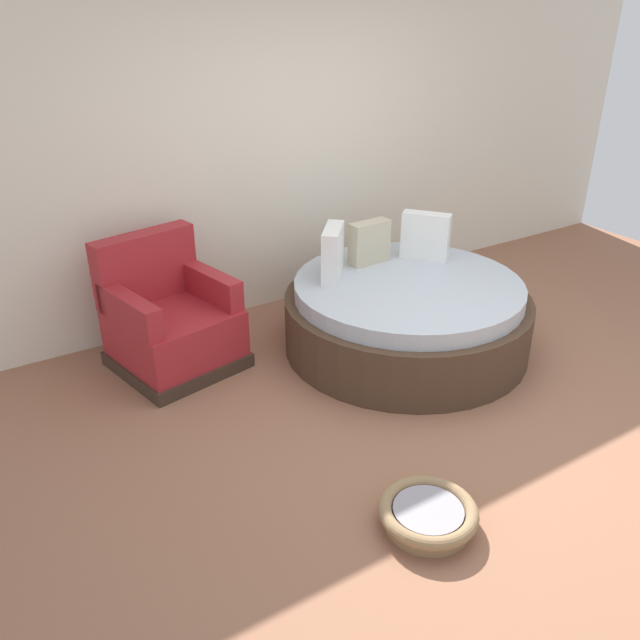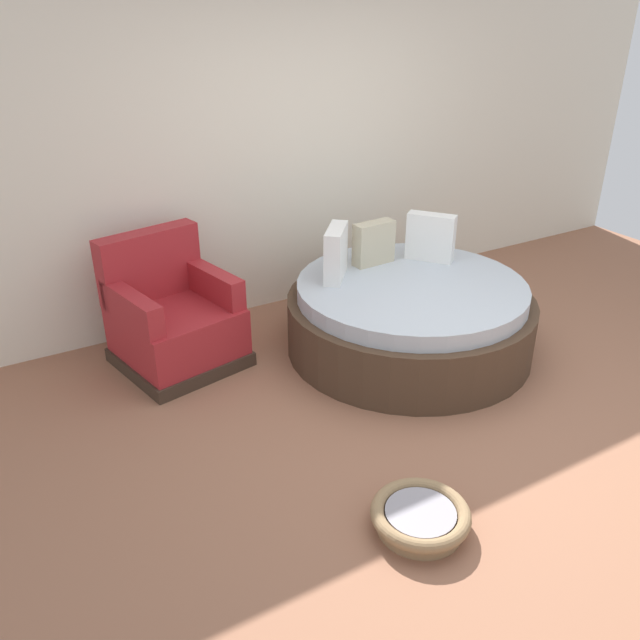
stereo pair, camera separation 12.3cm
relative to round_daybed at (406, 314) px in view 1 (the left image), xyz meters
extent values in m
cube|color=#936047|center=(-0.27, -0.93, -0.29)|extent=(8.00, 8.00, 0.02)
cube|color=silver|center=(-0.27, 1.32, 1.14)|extent=(8.00, 0.12, 2.84)
cylinder|color=#473323|center=(0.00, -0.01, -0.06)|extent=(1.84, 1.84, 0.43)
cylinder|color=#B2BCC6|center=(0.00, -0.01, 0.21)|extent=(1.70, 1.70, 0.12)
cube|color=white|center=(0.40, 0.30, 0.46)|extent=(0.32, 0.37, 0.37)
cube|color=#BCB293|center=(-0.03, 0.45, 0.44)|extent=(0.34, 0.14, 0.33)
cube|color=white|center=(-0.43, 0.36, 0.46)|extent=(0.34, 0.37, 0.39)
cube|color=#38281E|center=(-1.59, 0.66, -0.23)|extent=(0.94, 0.94, 0.10)
cube|color=#A32328|center=(-1.59, 0.66, -0.01)|extent=(0.90, 0.90, 0.34)
cube|color=#A32328|center=(-1.65, 0.96, 0.41)|extent=(0.78, 0.31, 0.50)
cube|color=#A32328|center=(-1.90, 0.59, 0.27)|extent=(0.25, 0.69, 0.22)
cube|color=#A32328|center=(-1.27, 0.72, 0.27)|extent=(0.25, 0.69, 0.22)
cylinder|color=#8E704C|center=(-1.10, -1.56, -0.25)|extent=(0.44, 0.44, 0.06)
torus|color=#8E704C|center=(-1.10, -1.56, -0.18)|extent=(0.51, 0.51, 0.07)
cylinder|color=gray|center=(-1.10, -1.56, -0.19)|extent=(0.36, 0.36, 0.05)
camera|label=1|loc=(-2.89, -3.38, 2.15)|focal=36.35mm
camera|label=2|loc=(-2.79, -3.44, 2.15)|focal=36.35mm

